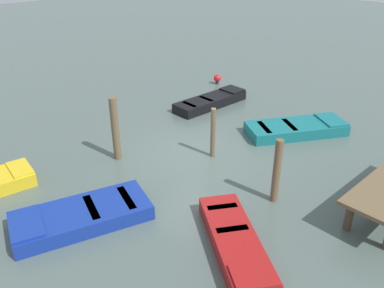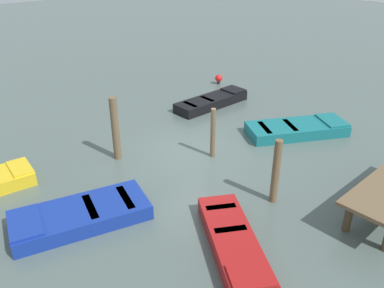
{
  "view_description": "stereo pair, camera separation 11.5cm",
  "coord_description": "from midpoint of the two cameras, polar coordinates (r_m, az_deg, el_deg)",
  "views": [
    {
      "loc": [
        8.01,
        8.94,
        6.53
      ],
      "look_at": [
        0.0,
        0.0,
        0.35
      ],
      "focal_mm": 37.54,
      "sensor_mm": 36.0,
      "label": 1
    },
    {
      "loc": [
        7.92,
        9.02,
        6.53
      ],
      "look_at": [
        0.0,
        0.0,
        0.35
      ],
      "focal_mm": 37.54,
      "sensor_mm": 36.0,
      "label": 2
    }
  ],
  "objects": [
    {
      "name": "marker_buoy",
      "position": [
        20.31,
        3.98,
        9.27
      ],
      "size": [
        0.36,
        0.36,
        0.48
      ],
      "color": "#262626",
      "rests_on": "ground_plane"
    },
    {
      "name": "ground_plane",
      "position": [
        13.66,
        0.24,
        -1.31
      ],
      "size": [
        80.0,
        80.0,
        0.0
      ],
      "primitive_type": "plane",
      "color": "#4C5B56"
    },
    {
      "name": "mooring_piling_mid_right",
      "position": [
        11.03,
        12.12,
        -3.87
      ],
      "size": [
        0.21,
        0.21,
        1.89
      ],
      "primitive_type": "cylinder",
      "color": "brown",
      "rests_on": "ground_plane"
    },
    {
      "name": "rowboat_red",
      "position": [
        9.66,
        6.24,
        -13.78
      ],
      "size": [
        2.54,
        3.35,
        0.46
      ],
      "rotation": [
        0.0,
        0.0,
        1.04
      ],
      "color": "maroon",
      "rests_on": "ground_plane"
    },
    {
      "name": "rowboat_teal",
      "position": [
        15.44,
        14.96,
        2.12
      ],
      "size": [
        3.85,
        2.97,
        0.46
      ],
      "rotation": [
        0.0,
        0.0,
        2.64
      ],
      "color": "#14666B",
      "rests_on": "ground_plane"
    },
    {
      "name": "rowboat_black",
      "position": [
        17.55,
        3.04,
        6.12
      ],
      "size": [
        3.51,
        1.02,
        0.46
      ],
      "rotation": [
        0.0,
        0.0,
        3.14
      ],
      "color": "black",
      "rests_on": "ground_plane"
    },
    {
      "name": "mooring_piling_far_right",
      "position": [
        13.11,
        -10.59,
        2.13
      ],
      "size": [
        0.25,
        0.25,
        2.13
      ],
      "primitive_type": "cylinder",
      "color": "brown",
      "rests_on": "ground_plane"
    },
    {
      "name": "mooring_piling_near_left",
      "position": [
        13.11,
        3.24,
        1.56
      ],
      "size": [
        0.16,
        0.16,
        1.72
      ],
      "primitive_type": "cylinder",
      "color": "brown",
      "rests_on": "ground_plane"
    },
    {
      "name": "rowboat_blue",
      "position": [
        10.79,
        -15.36,
        -9.72
      ],
      "size": [
        3.68,
        2.29,
        0.46
      ],
      "rotation": [
        0.0,
        0.0,
        6.02
      ],
      "color": "navy",
      "rests_on": "ground_plane"
    }
  ]
}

